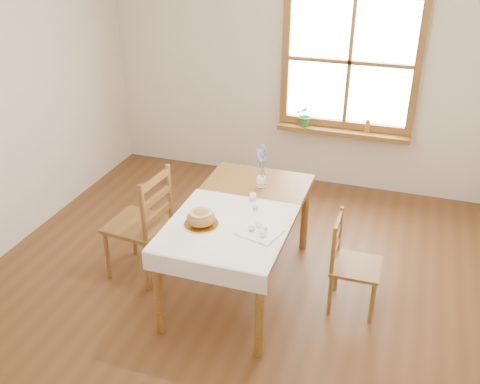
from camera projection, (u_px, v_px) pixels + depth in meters
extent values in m
plane|color=brown|center=(228.00, 305.00, 4.37)|extent=(5.00, 5.00, 0.00)
cube|color=silver|center=(303.00, 71.00, 5.87)|extent=(4.50, 0.10, 2.60)
cube|color=#9C6630|center=(344.00, 124.00, 5.94)|extent=(1.46, 0.08, 0.08)
cube|color=#9C6630|center=(286.00, 57.00, 5.82)|extent=(0.08, 0.08, 1.30)
cube|color=#9C6630|center=(418.00, 68.00, 5.43)|extent=(0.08, 0.08, 1.30)
cube|color=#9C6630|center=(350.00, 62.00, 5.62)|extent=(0.04, 0.06, 1.30)
cube|color=#9C6630|center=(350.00, 62.00, 5.62)|extent=(1.30, 0.06, 0.04)
cube|color=white|center=(350.00, 62.00, 5.65)|extent=(1.30, 0.01, 1.30)
cube|color=#9C6630|center=(342.00, 132.00, 5.93)|extent=(1.46, 0.20, 0.05)
cube|color=#9C6630|center=(240.00, 211.00, 4.29)|extent=(0.90, 1.60, 0.05)
cylinder|color=#9C6630|center=(158.00, 294.00, 3.95)|extent=(0.07, 0.07, 0.70)
cylinder|color=#9C6630|center=(259.00, 317.00, 3.73)|extent=(0.07, 0.07, 0.70)
cylinder|color=#9C6630|center=(226.00, 202.00, 5.19)|extent=(0.07, 0.07, 0.70)
cylinder|color=#9C6630|center=(305.00, 215.00, 4.97)|extent=(0.07, 0.07, 0.70)
cube|color=white|center=(227.00, 227.00, 4.02)|extent=(0.91, 0.99, 0.01)
cylinder|color=white|center=(201.00, 224.00, 4.03)|extent=(0.27, 0.27, 0.01)
ellipsoid|color=#AD7C3D|center=(201.00, 217.00, 4.00)|extent=(0.22, 0.22, 0.12)
cube|color=white|center=(259.00, 232.00, 3.93)|extent=(0.35, 0.32, 0.01)
cylinder|color=white|center=(253.00, 198.00, 4.30)|extent=(0.06, 0.06, 0.10)
cylinder|color=white|center=(255.00, 207.00, 4.19)|extent=(0.05, 0.05, 0.08)
cylinder|color=white|center=(261.00, 182.00, 4.59)|extent=(0.10, 0.10, 0.09)
imported|color=#31762F|center=(305.00, 117.00, 5.99)|extent=(0.25, 0.27, 0.19)
cylinder|color=#B46921|center=(367.00, 126.00, 5.81)|extent=(0.06, 0.06, 0.15)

